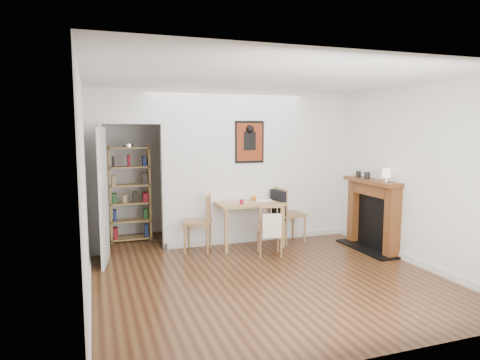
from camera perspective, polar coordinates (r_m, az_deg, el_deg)
name	(u,v)px	position (r m, az deg, el deg)	size (l,w,h in m)	color
ground	(255,267)	(6.26, 2.08, -11.58)	(5.20, 5.20, 0.00)	brown
room_shell	(233,169)	(7.27, -0.98, 1.50)	(5.20, 5.20, 5.20)	silver
dining_table	(249,207)	(7.20, 1.19, -3.66)	(1.11, 0.70, 0.75)	#A98A4F
chair_left	(198,223)	(6.97, -5.67, -5.71)	(0.61, 0.61, 0.93)	#977046
chair_right	(289,214)	(7.51, 6.54, -4.54)	(0.59, 0.53, 0.96)	#977046
chair_front	(270,229)	(6.75, 3.97, -6.48)	(0.51, 0.55, 0.83)	#977046
bookshelf	(130,194)	(7.79, -14.48, -1.82)	(0.71, 0.28, 1.68)	#A98A4F
fireplace	(373,212)	(7.34, 17.31, -4.14)	(0.45, 1.25, 1.16)	brown
red_glass	(242,202)	(6.96, 0.22, -2.92)	(0.06, 0.06, 0.08)	maroon
orange_fruit	(254,198)	(7.35, 1.88, -2.40)	(0.08, 0.08, 0.08)	orange
placemat	(237,202)	(7.14, -0.43, -2.99)	(0.38, 0.28, 0.00)	beige
notebook	(264,200)	(7.31, 3.20, -2.73)	(0.27, 0.20, 0.01)	white
mantel_lamp	(386,174)	(6.89, 18.95, 0.78)	(0.14, 0.14, 0.22)	silver
ceramic_jar_a	(367,175)	(7.29, 16.60, 0.59)	(0.09, 0.09, 0.11)	black
ceramic_jar_b	(358,174)	(7.46, 15.51, 0.74)	(0.09, 0.09, 0.11)	black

